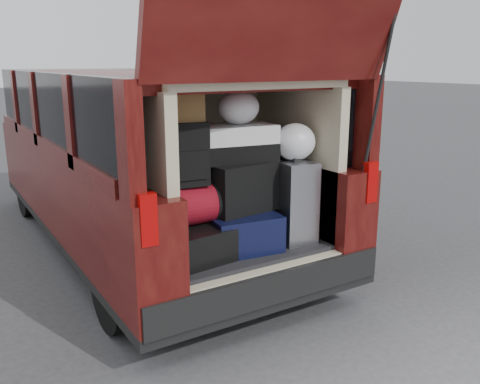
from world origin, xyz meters
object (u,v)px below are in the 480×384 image
Objects in this scene: navy_hardshell at (237,228)px; twotone_duffel at (234,143)px; silver_roller at (290,200)px; backpack at (185,154)px; black_soft_case at (240,187)px; black_hardshell at (190,240)px; red_duffel at (190,205)px.

navy_hardshell is 1.04× the size of twotone_duffel.
navy_hardshell is at bearing 171.81° from silver_roller.
backpack is at bearing -163.39° from twotone_duffel.
silver_roller reaches higher than navy_hardshell.
black_soft_case is at bearing -24.87° from navy_hardshell.
backpack reaches higher than black_soft_case.
backpack is (-0.03, 0.00, 0.61)m from black_hardshell.
black_soft_case is 1.17× the size of backpack.
red_duffel is 1.01× the size of backpack.
black_hardshell is 0.99× the size of twotone_duffel.
twotone_duffel reaches higher than black_hardshell.
backpack is (-0.42, -0.01, 0.59)m from navy_hardshell.
silver_roller is at bearing -18.98° from black_soft_case.
black_hardshell is 0.61m from backpack.
backpack is at bearing 179.46° from silver_roller.
twotone_duffel is (0.40, 0.06, 0.64)m from black_hardshell.
navy_hardshell is at bearing -3.02° from black_hardshell.
twotone_duffel is at bearing 9.42° from red_duffel.
black_soft_case reaches higher than red_duffel.
twotone_duffel is (0.01, 0.05, 0.62)m from navy_hardshell.
black_hardshell is at bearing -162.30° from twotone_duffel.
black_hardshell is 1.15× the size of black_soft_case.
navy_hardshell is 1.42× the size of backpack.
black_soft_case is (0.02, -0.01, 0.31)m from navy_hardshell.
twotone_duffel reaches higher than navy_hardshell.
black_soft_case is at bearing 6.78° from backpack.
red_duffel is 0.74× the size of twotone_duffel.
twotone_duffel is at bearing 84.75° from navy_hardshell.
backpack is at bearing -170.68° from navy_hardshell.
silver_roller is 1.44× the size of backpack.
red_duffel is 0.42m from black_soft_case.
twotone_duffel is at bearing 14.97° from backpack.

